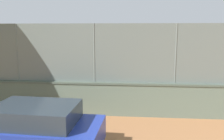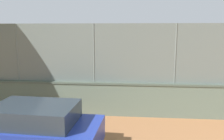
{
  "view_description": "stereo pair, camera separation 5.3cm",
  "coord_description": "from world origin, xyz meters",
  "px_view_note": "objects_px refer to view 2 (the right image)",
  "views": [
    {
      "loc": [
        -2.35,
        20.08,
        3.49
      ],
      "look_at": [
        -0.89,
        7.57,
        1.34
      ],
      "focal_mm": 37.26,
      "sensor_mm": 36.0,
      "label": 1
    },
    {
      "loc": [
        -2.41,
        20.08,
        3.49
      ],
      "look_at": [
        -0.89,
        7.57,
        1.34
      ],
      "focal_mm": 37.26,
      "sensor_mm": 36.0,
      "label": 2
    }
  ],
  "objects_px": {
    "player_crossing_court": "(180,82)",
    "sports_ball": "(97,64)",
    "player_at_service_line": "(112,65)",
    "parked_car_blue": "(31,129)"
  },
  "relations": [
    {
      "from": "sports_ball",
      "to": "player_crossing_court",
      "type": "bearing_deg",
      "value": 138.48
    },
    {
      "from": "player_crossing_court",
      "to": "parked_car_blue",
      "type": "bearing_deg",
      "value": 49.47
    },
    {
      "from": "player_crossing_court",
      "to": "parked_car_blue",
      "type": "distance_m",
      "value": 7.7
    },
    {
      "from": "player_crossing_court",
      "to": "sports_ball",
      "type": "distance_m",
      "value": 6.72
    },
    {
      "from": "player_crossing_court",
      "to": "parked_car_blue",
      "type": "relative_size",
      "value": 0.4
    },
    {
      "from": "parked_car_blue",
      "to": "sports_ball",
      "type": "bearing_deg",
      "value": -89.85
    },
    {
      "from": "player_crossing_court",
      "to": "sports_ball",
      "type": "xyz_separation_m",
      "value": [
        5.03,
        -4.45,
        0.17
      ]
    },
    {
      "from": "player_crossing_court",
      "to": "sports_ball",
      "type": "height_order",
      "value": "player_crossing_court"
    },
    {
      "from": "sports_ball",
      "to": "parked_car_blue",
      "type": "xyz_separation_m",
      "value": [
        -0.03,
        10.3,
        -0.34
      ]
    },
    {
      "from": "player_at_service_line",
      "to": "parked_car_blue",
      "type": "relative_size",
      "value": 0.4
    }
  ]
}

